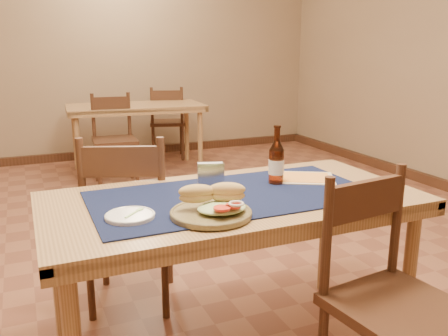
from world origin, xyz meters
name	(u,v)px	position (x,y,z in m)	size (l,w,h in m)	color
room	(174,41)	(0.00, 0.00, 1.40)	(6.04, 7.04, 2.84)	brown
main_table	(233,214)	(0.00, -0.80, 0.67)	(1.60, 0.80, 0.75)	#A17C4C
placemat	(233,195)	(0.00, -0.80, 0.75)	(1.20, 0.60, 0.01)	#0E1836
baseboard	(179,268)	(0.00, 0.00, 0.05)	(6.00, 7.00, 0.10)	#3F2416
back_table	(136,112)	(0.37, 2.67, 0.67)	(1.52, 0.83, 0.75)	#A17C4C
chair_main_far	(129,218)	(-0.34, -0.22, 0.50)	(0.57, 0.57, 0.96)	#3F2416
chair_main_near	(390,298)	(0.37, -1.38, 0.48)	(0.48, 0.48, 0.93)	#3F2416
chair_back_near	(114,138)	(0.04, 2.22, 0.48)	(0.45, 0.45, 0.92)	#3F2416
chair_back_far	(167,121)	(0.86, 3.11, 0.47)	(0.51, 0.51, 0.91)	#3F2416
sandwich_plate	(214,207)	(-0.17, -1.01, 0.79)	(0.31, 0.31, 0.12)	brown
side_plate	(130,215)	(-0.47, -0.91, 0.76)	(0.18, 0.18, 0.02)	silver
fork	(135,212)	(-0.45, -0.89, 0.77)	(0.09, 0.09, 0.00)	#99D373
beer_bottle	(276,162)	(0.26, -0.72, 0.86)	(0.07, 0.07, 0.27)	#4F1F0E
napkin_holder	(211,176)	(-0.05, -0.66, 0.81)	(0.13, 0.08, 0.11)	silver
menu_card	(301,178)	(0.41, -0.69, 0.76)	(0.38, 0.35, 0.01)	beige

